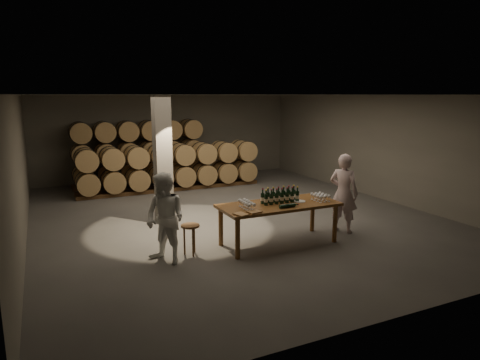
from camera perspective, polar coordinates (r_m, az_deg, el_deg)
name	(u,v)px	position (r m, az deg, el deg)	size (l,w,h in m)	color
room	(163,160)	(10.89, -10.26, 2.66)	(12.00, 12.00, 12.00)	#53504D
tasting_table	(279,208)	(9.27, 5.20, -3.78)	(2.60, 1.10, 0.90)	brown
barrel_stack_back	(139,151)	(15.87, -13.34, 3.72)	(4.70, 0.95, 2.31)	brown
barrel_stack_front	(171,166)	(14.76, -9.17, 1.88)	(6.26, 0.95, 1.57)	brown
bottle_cluster	(280,197)	(9.31, 5.37, -2.28)	(0.87, 0.24, 0.34)	black
lying_bottles	(288,206)	(8.93, 6.38, -3.43)	(0.46, 0.08, 0.08)	black
glass_cluster_left	(247,203)	(8.79, 0.91, -3.07)	(0.19, 0.52, 0.16)	silver
glass_cluster_right	(320,195)	(9.62, 10.67, -2.04)	(0.30, 0.41, 0.16)	silver
plate	(299,201)	(9.46, 7.93, -2.83)	(0.26, 0.26, 0.01)	white
notebook_near	(254,212)	(8.51, 1.88, -4.28)	(0.26, 0.20, 0.03)	olive
notebook_corner	(241,214)	(8.36, 0.13, -4.59)	(0.21, 0.27, 0.02)	olive
pen	(260,212)	(8.53, 2.71, -4.31)	(0.01, 0.01, 0.14)	black
stool	(190,230)	(8.75, -6.64, -6.66)	(0.38, 0.38, 0.63)	brown
person_man	(344,193)	(10.30, 13.64, -1.72)	(0.68, 0.45, 1.87)	beige
person_woman	(165,219)	(8.30, -9.93, -5.08)	(0.86, 0.67, 1.76)	white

